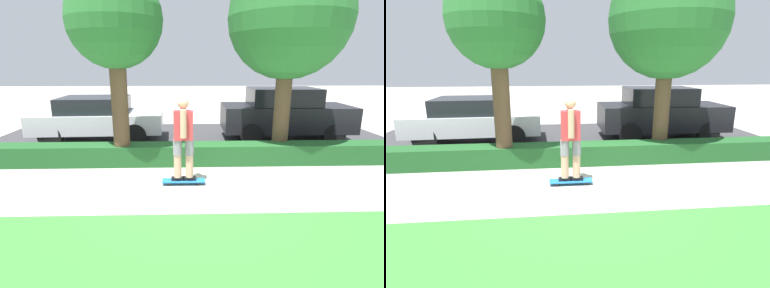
% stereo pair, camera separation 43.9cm
% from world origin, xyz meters
% --- Properties ---
extents(ground_plane, '(60.00, 60.00, 0.00)m').
position_xyz_m(ground_plane, '(0.00, 0.00, 0.00)').
color(ground_plane, '#ADA89E').
extents(street_asphalt, '(12.90, 5.00, 0.01)m').
position_xyz_m(street_asphalt, '(0.00, 4.20, 0.00)').
color(street_asphalt, '#38383A').
rests_on(street_asphalt, ground_plane).
extents(hedge_row, '(12.90, 0.60, 0.49)m').
position_xyz_m(hedge_row, '(0.00, 1.60, 0.25)').
color(hedge_row, '#1E5123').
rests_on(hedge_row, ground_plane).
extents(skateboard, '(0.86, 0.24, 0.08)m').
position_xyz_m(skateboard, '(-0.30, 0.29, 0.07)').
color(skateboard, '#1E6BAD').
rests_on(skateboard, ground_plane).
extents(skater_person, '(0.50, 0.43, 1.67)m').
position_xyz_m(skater_person, '(-0.30, 0.29, 0.97)').
color(skater_person, black).
rests_on(skater_person, skateboard).
extents(tree_near, '(2.08, 2.08, 4.31)m').
position_xyz_m(tree_near, '(-1.75, 1.55, 3.20)').
color(tree_near, brown).
rests_on(tree_near, ground_plane).
extents(tree_mid, '(2.82, 2.82, 4.81)m').
position_xyz_m(tree_mid, '(2.15, 1.94, 3.36)').
color(tree_mid, brown).
rests_on(tree_mid, ground_plane).
extents(parked_car_front, '(3.97, 2.01, 1.39)m').
position_xyz_m(parked_car_front, '(-2.95, 4.01, 0.74)').
color(parked_car_front, silver).
rests_on(parked_car_front, ground_plane).
extents(parked_car_middle, '(4.01, 1.85, 1.65)m').
position_xyz_m(parked_car_middle, '(2.92, 3.97, 0.86)').
color(parked_car_middle, black).
rests_on(parked_car_middle, ground_plane).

